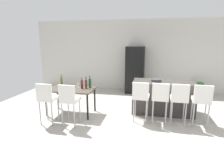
{
  "coord_description": "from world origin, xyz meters",
  "views": [
    {
      "loc": [
        -0.06,
        -4.61,
        2.02
      ],
      "look_at": [
        -1.08,
        0.34,
        0.85
      ],
      "focal_mm": 29.4,
      "sensor_mm": 36.0,
      "label": 1
    }
  ],
  "objects_px": {
    "wine_glass_near": "(64,86)",
    "refrigerator": "(135,70)",
    "bar_chair_far": "(202,99)",
    "kitchen_island": "(163,97)",
    "dining_chair_far": "(69,98)",
    "wine_bottle_inner": "(86,84)",
    "wine_bottle_left": "(82,84)",
    "dining_chair_near": "(47,97)",
    "wine_glass_middle": "(78,83)",
    "wine_bottle_right": "(90,83)",
    "bar_chair_middle": "(160,96)",
    "bar_chair_right": "(179,98)",
    "wine_bottle_far": "(62,81)",
    "bar_chair_left": "(141,95)",
    "potted_plant": "(200,88)",
    "fruit_bowl": "(156,80)",
    "dining_table": "(71,91)"
  },
  "relations": [
    {
      "from": "bar_chair_far",
      "to": "dining_chair_far",
      "type": "relative_size",
      "value": 1.0
    },
    {
      "from": "dining_table",
      "to": "refrigerator",
      "type": "xyz_separation_m",
      "value": [
        1.57,
        2.68,
        0.25
      ]
    },
    {
      "from": "bar_chair_far",
      "to": "wine_bottle_left",
      "type": "bearing_deg",
      "value": 175.95
    },
    {
      "from": "bar_chair_far",
      "to": "wine_glass_near",
      "type": "xyz_separation_m",
      "value": [
        -3.48,
        -0.08,
        0.17
      ]
    },
    {
      "from": "wine_bottle_far",
      "to": "wine_bottle_right",
      "type": "xyz_separation_m",
      "value": [
        0.89,
        -0.04,
        -0.0
      ]
    },
    {
      "from": "kitchen_island",
      "to": "dining_chair_far",
      "type": "relative_size",
      "value": 1.62
    },
    {
      "from": "bar_chair_middle",
      "to": "wine_glass_near",
      "type": "height_order",
      "value": "bar_chair_middle"
    },
    {
      "from": "kitchen_island",
      "to": "fruit_bowl",
      "type": "xyz_separation_m",
      "value": [
        -0.21,
        -0.06,
        0.5
      ]
    },
    {
      "from": "wine_glass_middle",
      "to": "bar_chair_far",
      "type": "bearing_deg",
      "value": -5.52
    },
    {
      "from": "dining_chair_far",
      "to": "refrigerator",
      "type": "bearing_deg",
      "value": 69.5
    },
    {
      "from": "bar_chair_left",
      "to": "potted_plant",
      "type": "bearing_deg",
      "value": 53.3
    },
    {
      "from": "bar_chair_middle",
      "to": "wine_bottle_inner",
      "type": "xyz_separation_m",
      "value": [
        -2.01,
        0.25,
        0.17
      ]
    },
    {
      "from": "bar_chair_far",
      "to": "potted_plant",
      "type": "distance_m",
      "value": 2.92
    },
    {
      "from": "bar_chair_left",
      "to": "bar_chair_far",
      "type": "height_order",
      "value": "same"
    },
    {
      "from": "bar_chair_far",
      "to": "wine_bottle_inner",
      "type": "bearing_deg",
      "value": 175.23
    },
    {
      "from": "bar_chair_left",
      "to": "wine_bottle_inner",
      "type": "xyz_separation_m",
      "value": [
        -1.53,
        0.25,
        0.17
      ]
    },
    {
      "from": "refrigerator",
      "to": "fruit_bowl",
      "type": "relative_size",
      "value": 6.48
    },
    {
      "from": "refrigerator",
      "to": "wine_bottle_right",
      "type": "bearing_deg",
      "value": -113.55
    },
    {
      "from": "wine_bottle_right",
      "to": "refrigerator",
      "type": "height_order",
      "value": "refrigerator"
    },
    {
      "from": "wine_glass_middle",
      "to": "wine_bottle_left",
      "type": "bearing_deg",
      "value": -32.57
    },
    {
      "from": "bar_chair_right",
      "to": "fruit_bowl",
      "type": "relative_size",
      "value": 3.7
    },
    {
      "from": "bar_chair_left",
      "to": "dining_chair_near",
      "type": "relative_size",
      "value": 1.0
    },
    {
      "from": "wine_glass_middle",
      "to": "bar_chair_right",
      "type": "bearing_deg",
      "value": -6.54
    },
    {
      "from": "wine_bottle_left",
      "to": "potted_plant",
      "type": "distance_m",
      "value": 4.59
    },
    {
      "from": "bar_chair_middle",
      "to": "refrigerator",
      "type": "bearing_deg",
      "value": 106.88
    },
    {
      "from": "bar_chair_middle",
      "to": "wine_bottle_inner",
      "type": "relative_size",
      "value": 3.14
    },
    {
      "from": "dining_chair_far",
      "to": "dining_chair_near",
      "type": "bearing_deg",
      "value": -179.99
    },
    {
      "from": "wine_bottle_far",
      "to": "bar_chair_right",
      "type": "bearing_deg",
      "value": -6.94
    },
    {
      "from": "wine_bottle_left",
      "to": "refrigerator",
      "type": "height_order",
      "value": "refrigerator"
    },
    {
      "from": "bar_chair_left",
      "to": "refrigerator",
      "type": "height_order",
      "value": "refrigerator"
    },
    {
      "from": "bar_chair_middle",
      "to": "bar_chair_far",
      "type": "bearing_deg",
      "value": 0.0
    },
    {
      "from": "bar_chair_left",
      "to": "wine_bottle_left",
      "type": "distance_m",
      "value": 1.67
    },
    {
      "from": "fruit_bowl",
      "to": "bar_chair_far",
      "type": "bearing_deg",
      "value": -34.71
    },
    {
      "from": "wine_bottle_left",
      "to": "wine_bottle_right",
      "type": "xyz_separation_m",
      "value": [
        0.19,
        0.14,
        0.01
      ]
    },
    {
      "from": "wine_glass_near",
      "to": "refrigerator",
      "type": "xyz_separation_m",
      "value": [
        1.66,
        2.9,
        0.06
      ]
    },
    {
      "from": "wine_glass_middle",
      "to": "wine_bottle_inner",
      "type": "bearing_deg",
      "value": -13.77
    },
    {
      "from": "kitchen_island",
      "to": "bar_chair_right",
      "type": "distance_m",
      "value": 0.88
    },
    {
      "from": "bar_chair_left",
      "to": "dining_chair_near",
      "type": "bearing_deg",
      "value": -164.97
    },
    {
      "from": "bar_chair_right",
      "to": "wine_bottle_far",
      "type": "xyz_separation_m",
      "value": [
        -3.27,
        0.4,
        0.18
      ]
    },
    {
      "from": "bar_chair_left",
      "to": "fruit_bowl",
      "type": "xyz_separation_m",
      "value": [
        0.38,
        0.72,
        0.26
      ]
    },
    {
      "from": "wine_bottle_inner",
      "to": "wine_glass_middle",
      "type": "bearing_deg",
      "value": 166.23
    },
    {
      "from": "wine_bottle_right",
      "to": "wine_glass_near",
      "type": "xyz_separation_m",
      "value": [
        -0.59,
        -0.43,
        -0.01
      ]
    },
    {
      "from": "dining_chair_near",
      "to": "kitchen_island",
      "type": "bearing_deg",
      "value": 25.98
    },
    {
      "from": "bar_chair_middle",
      "to": "fruit_bowl",
      "type": "xyz_separation_m",
      "value": [
        -0.09,
        0.72,
        0.26
      ]
    },
    {
      "from": "dining_chair_near",
      "to": "wine_glass_middle",
      "type": "height_order",
      "value": "dining_chair_near"
    },
    {
      "from": "dining_chair_near",
      "to": "wine_glass_near",
      "type": "height_order",
      "value": "dining_chair_near"
    },
    {
      "from": "wine_glass_middle",
      "to": "wine_glass_near",
      "type": "bearing_deg",
      "value": -123.17
    },
    {
      "from": "dining_table",
      "to": "wine_bottle_right",
      "type": "height_order",
      "value": "wine_bottle_right"
    },
    {
      "from": "bar_chair_left",
      "to": "bar_chair_right",
      "type": "height_order",
      "value": "same"
    },
    {
      "from": "bar_chair_left",
      "to": "refrigerator",
      "type": "distance_m",
      "value": 2.86
    }
  ]
}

